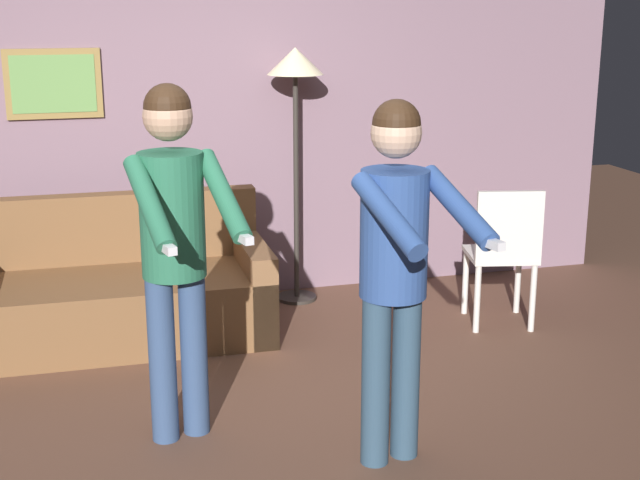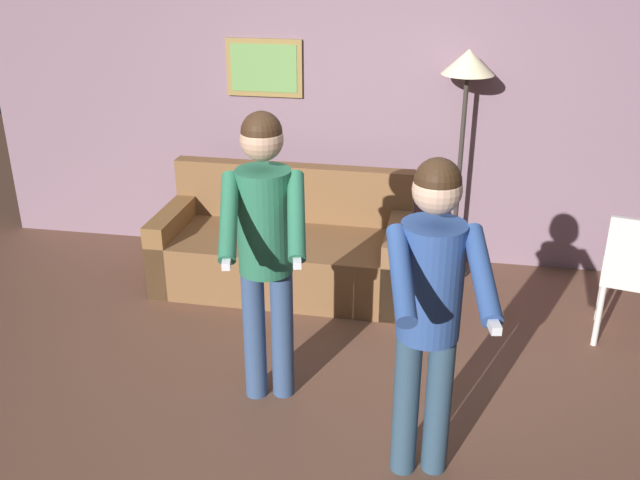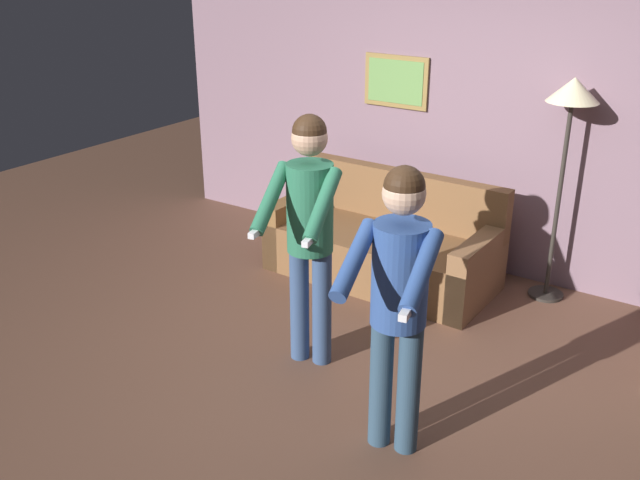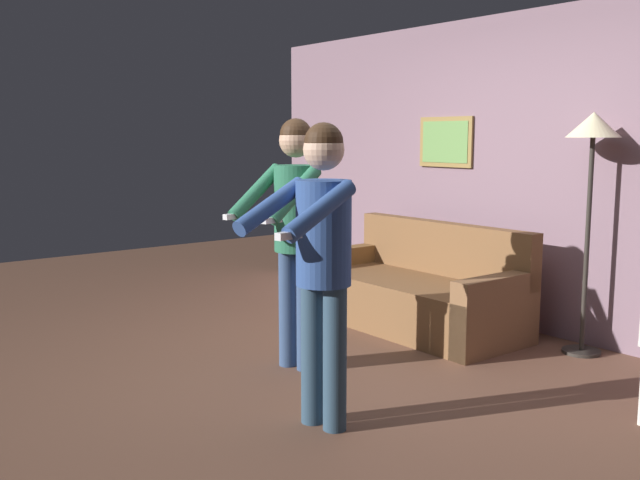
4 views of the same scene
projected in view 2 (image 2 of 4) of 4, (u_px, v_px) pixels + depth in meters
The scene contains 7 objects.
ground_plane at pixel (323, 396), 4.25m from camera, with size 12.00×12.00×0.00m, color brown.
back_wall_assembly at pixel (368, 102), 5.60m from camera, with size 6.40×0.09×2.60m.
couch at pixel (285, 251), 5.49m from camera, with size 1.91×0.88×0.87m.
torchiere_lamp at pixel (467, 84), 5.17m from camera, with size 0.39×0.39×1.77m.
person_standing_left at pixel (265, 236), 3.85m from camera, with size 0.52×0.68×1.72m.
person_standing_right at pixel (430, 298), 3.27m from camera, with size 0.52×0.66×1.67m.
dining_chair_distant at pixel (637, 273), 4.58m from camera, with size 0.50×0.50×0.93m.
Camera 2 is at (0.60, -3.46, 2.58)m, focal length 40.00 mm.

